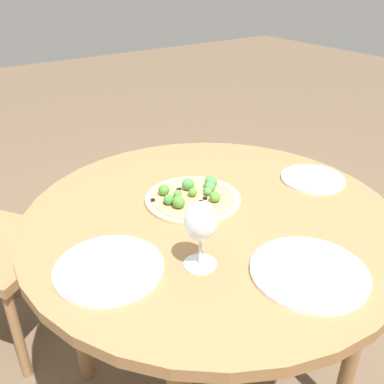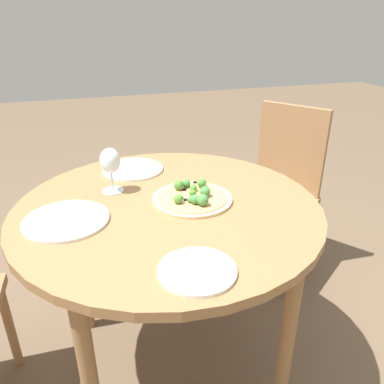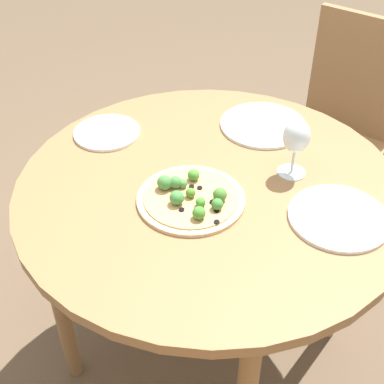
% 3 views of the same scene
% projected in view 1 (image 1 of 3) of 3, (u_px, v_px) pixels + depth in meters
% --- Properties ---
extents(dining_table, '(1.05, 1.05, 0.77)m').
position_uv_depth(dining_table, '(211.00, 238.00, 1.24)').
color(dining_table, olive).
rests_on(dining_table, ground_plane).
extents(pizza, '(0.28, 0.28, 0.05)m').
position_uv_depth(pizza, '(192.00, 197.00, 1.26)').
color(pizza, '#DBBC89').
rests_on(pizza, dining_table).
extents(wine_glass, '(0.08, 0.08, 0.17)m').
position_uv_depth(wine_glass, '(201.00, 223.00, 0.94)').
color(wine_glass, silver).
rests_on(wine_glass, dining_table).
extents(plate_near, '(0.20, 0.20, 0.01)m').
position_uv_depth(plate_near, '(313.00, 179.00, 1.38)').
color(plate_near, white).
rests_on(plate_near, dining_table).
extents(plate_far, '(0.25, 0.25, 0.01)m').
position_uv_depth(plate_far, '(109.00, 268.00, 0.98)').
color(plate_far, white).
rests_on(plate_far, dining_table).
extents(plate_side, '(0.27, 0.27, 0.01)m').
position_uv_depth(plate_side, '(309.00, 272.00, 0.97)').
color(plate_side, white).
rests_on(plate_side, dining_table).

